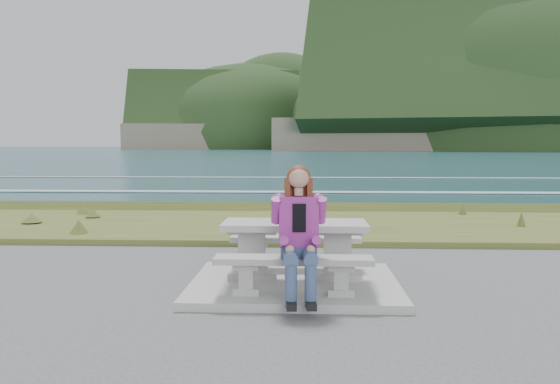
% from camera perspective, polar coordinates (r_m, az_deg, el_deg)
% --- Properties ---
extents(concrete_slab, '(2.60, 2.10, 0.10)m').
position_cam_1_polar(concrete_slab, '(7.02, 1.53, -9.61)').
color(concrete_slab, '#A5A49F').
rests_on(concrete_slab, ground).
extents(picnic_table, '(1.80, 0.75, 0.75)m').
position_cam_1_polar(picnic_table, '(6.88, 1.54, -4.51)').
color(picnic_table, '#A5A49F').
rests_on(picnic_table, concrete_slab).
extents(bench_landward, '(1.80, 0.35, 0.45)m').
position_cam_1_polar(bench_landward, '(6.24, 1.41, -7.68)').
color(bench_landward, '#A5A49F').
rests_on(bench_landward, concrete_slab).
extents(bench_seaward, '(1.80, 0.35, 0.45)m').
position_cam_1_polar(bench_seaward, '(7.61, 1.64, -5.37)').
color(bench_seaward, '#A5A49F').
rests_on(bench_seaward, concrete_slab).
extents(grass_verge, '(160.00, 4.50, 0.22)m').
position_cam_1_polar(grass_verge, '(11.93, 1.99, -3.78)').
color(grass_verge, '#364C1C').
rests_on(grass_verge, ground).
extents(shore_drop, '(160.00, 0.80, 2.20)m').
position_cam_1_polar(shore_drop, '(14.80, 2.11, -2.07)').
color(shore_drop, '#706854').
rests_on(shore_drop, ground).
extents(ocean, '(1600.00, 1600.00, 0.09)m').
position_cam_1_polar(ocean, '(32.08, 2.38, -1.38)').
color(ocean, '#1B424D').
rests_on(ocean, ground).
extents(seated_woman, '(0.47, 0.78, 1.49)m').
position_cam_1_polar(seated_woman, '(6.06, 2.03, -6.15)').
color(seated_woman, '#32496F').
rests_on(seated_woman, concrete_slab).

